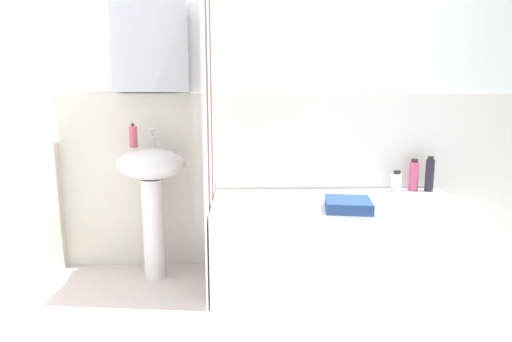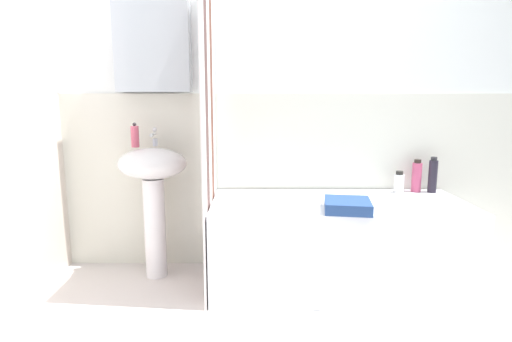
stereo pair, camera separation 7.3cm
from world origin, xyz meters
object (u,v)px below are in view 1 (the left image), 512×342
sink (152,184)px  soap_dispenser (133,137)px  bathtub (337,243)px  conditioner_bottle (430,175)px  body_wash_bottle (414,176)px  towel_folded (348,205)px  lotion_bottle (397,182)px

sink → soap_dispenser: soap_dispenser is taller
bathtub → conditioner_bottle: (0.67, 0.24, 0.39)m
sink → bathtub: bearing=-6.9°
soap_dispenser → body_wash_bottle: bearing=2.4°
sink → towel_folded: size_ratio=3.31×
soap_dispenser → bathtub: (1.28, -0.18, -0.65)m
bathtub → body_wash_bottle: body_wash_bottle is taller
soap_dispenser → conditioner_bottle: 1.98m
soap_dispenser → towel_folded: (1.29, -0.40, -0.35)m
conditioner_bottle → lotion_bottle: (-0.22, 0.00, -0.05)m
sink → body_wash_bottle: (1.74, 0.12, 0.02)m
sink → soap_dispenser: 0.32m
soap_dispenser → towel_folded: soap_dispenser is taller
soap_dispenser → bathtub: bearing=-8.2°
sink → lotion_bottle: (1.62, 0.10, -0.02)m
conditioner_bottle → towel_folded: conditioner_bottle is taller
sink → body_wash_bottle: 1.75m
towel_folded → body_wash_bottle: bearing=40.2°
sink → conditioner_bottle: 1.85m
sink → bathtub: size_ratio=0.56×
body_wash_bottle → bathtub: bearing=-155.4°
lotion_bottle → body_wash_bottle: bearing=8.9°
conditioner_bottle → sink: bearing=-176.9°
soap_dispenser → towel_folded: size_ratio=0.61×
conditioner_bottle → lotion_bottle: size_ratio=1.66×
conditioner_bottle → body_wash_bottle: conditioner_bottle is taller
bathtub → towel_folded: 0.37m
towel_folded → bathtub: bearing=91.5°
body_wash_bottle → lotion_bottle: size_ratio=1.52×
soap_dispenser → conditioner_bottle: (1.96, 0.06, -0.27)m
towel_folded → soap_dispenser: bearing=162.7°
bathtub → body_wash_bottle: (0.57, 0.26, 0.38)m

